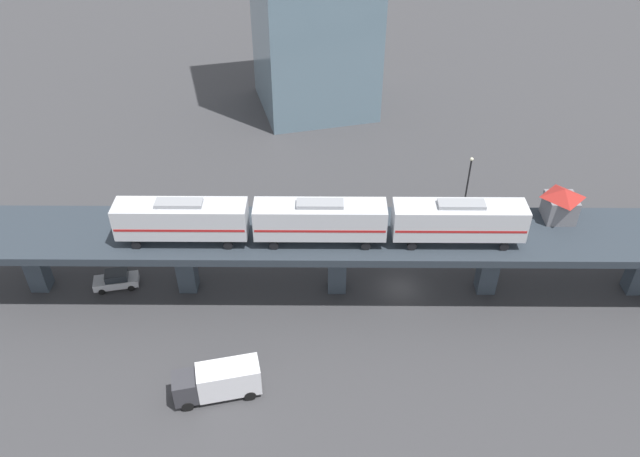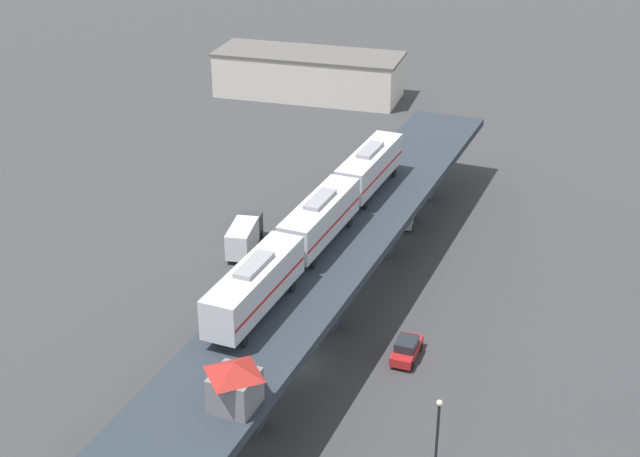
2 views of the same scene
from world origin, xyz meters
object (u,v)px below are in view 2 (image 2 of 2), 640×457
at_px(signal_hut, 235,383).
at_px(street_car_silver, 405,217).
at_px(subway_train, 320,218).
at_px(street_lamp, 437,434).
at_px(delivery_truck, 244,235).
at_px(street_car_red, 407,349).
at_px(warehouse_building, 309,74).

height_order(signal_hut, street_car_silver, signal_hut).
distance_m(subway_train, street_lamp, 23.94).
bearing_deg(delivery_truck, street_car_red, -44.21).
relative_size(signal_hut, warehouse_building, 0.13).
distance_m(signal_hut, street_car_red, 21.81).
height_order(street_car_silver, street_lamp, street_lamp).
bearing_deg(delivery_truck, subway_train, -49.80).
xyz_separation_m(subway_train, delivery_truck, (-9.42, 11.14, -7.96)).
height_order(subway_train, street_car_silver, subway_train).
bearing_deg(warehouse_building, street_lamp, -75.61).
distance_m(subway_train, warehouse_building, 64.37).
xyz_separation_m(street_car_silver, delivery_truck, (-16.11, -8.46, 0.82)).
distance_m(subway_train, delivery_truck, 16.62).
relative_size(subway_train, street_car_red, 7.84).
bearing_deg(delivery_truck, signal_hut, -78.24).
distance_m(delivery_truck, warehouse_building, 52.07).
distance_m(street_car_red, warehouse_building, 71.69).
bearing_deg(street_car_silver, delivery_truck, -152.29).
bearing_deg(street_lamp, warehouse_building, 104.39).
bearing_deg(warehouse_building, subway_train, -80.44).
distance_m(subway_train, street_car_red, 13.39).
height_order(subway_train, street_lamp, subway_train).
distance_m(subway_train, signal_hut, 23.49).
height_order(street_car_red, street_car_silver, same).
bearing_deg(street_lamp, subway_train, 117.78).
bearing_deg(street_lamp, street_car_red, 100.39).
bearing_deg(street_car_red, signal_hut, -120.85).
bearing_deg(street_car_silver, subway_train, -108.83).
height_order(subway_train, delivery_truck, subway_train).
relative_size(subway_train, street_car_silver, 8.16).
bearing_deg(warehouse_building, street_car_red, -74.78).
relative_size(street_lamp, warehouse_building, 0.23).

